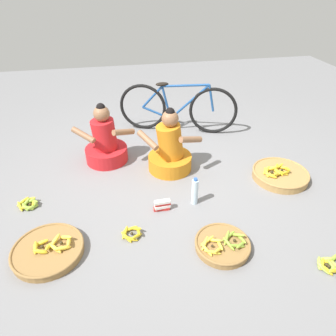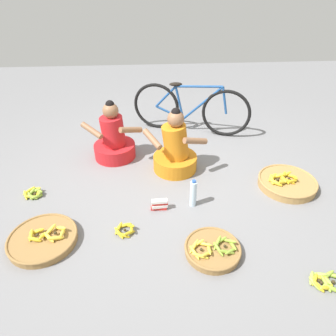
# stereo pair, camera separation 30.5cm
# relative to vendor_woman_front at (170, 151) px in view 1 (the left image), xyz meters

# --- Properties ---
(ground_plane) EXTENTS (10.00, 10.00, 0.00)m
(ground_plane) POSITION_rel_vendor_woman_front_xyz_m (-0.12, -0.30, -0.25)
(ground_plane) COLOR slate
(vendor_woman_front) EXTENTS (0.74, 0.52, 0.79)m
(vendor_woman_front) POSITION_rel_vendor_woman_front_xyz_m (0.00, 0.00, 0.00)
(vendor_woman_front) COLOR orange
(vendor_woman_front) RESTS_ON ground
(vendor_woman_behind) EXTENTS (0.75, 0.52, 0.76)m
(vendor_woman_behind) POSITION_rel_vendor_woman_front_xyz_m (-0.74, 0.34, -0.01)
(vendor_woman_behind) COLOR red
(vendor_woman_behind) RESTS_ON ground
(bicycle_leaning) EXTENTS (1.63, 0.60, 0.73)m
(bicycle_leaning) POSITION_rel_vendor_woman_front_xyz_m (0.30, 0.98, 0.11)
(bicycle_leaning) COLOR black
(bicycle_leaning) RESTS_ON ground
(banana_basket_near_bicycle) EXTENTS (0.61, 0.61, 0.14)m
(banana_basket_near_bicycle) POSITION_rel_vendor_woman_front_xyz_m (-1.28, -1.08, -0.21)
(banana_basket_near_bicycle) COLOR olive
(banana_basket_near_bicycle) RESTS_ON ground
(banana_basket_back_right) EXTENTS (0.49, 0.49, 0.13)m
(banana_basket_back_right) POSITION_rel_vendor_woman_front_xyz_m (0.20, -1.31, -0.21)
(banana_basket_back_right) COLOR olive
(banana_basket_back_right) RESTS_ON ground
(banana_basket_front_center) EXTENTS (0.64, 0.64, 0.17)m
(banana_basket_front_center) POSITION_rel_vendor_woman_front_xyz_m (1.21, -0.44, -0.20)
(banana_basket_front_center) COLOR #A87F47
(banana_basket_front_center) RESTS_ON ground
(loose_bananas_front_right) EXTENTS (0.21, 0.21, 0.09)m
(loose_bananas_front_right) POSITION_rel_vendor_woman_front_xyz_m (-0.56, -1.01, -0.22)
(loose_bananas_front_right) COLOR gold
(loose_bananas_front_right) RESTS_ON ground
(loose_bananas_back_left) EXTENTS (0.30, 0.22, 0.08)m
(loose_bananas_back_left) POSITION_rel_vendor_woman_front_xyz_m (1.02, -1.68, -0.22)
(loose_bananas_back_left) COLOR gold
(loose_bananas_back_left) RESTS_ON ground
(loose_bananas_near_vendor) EXTENTS (0.24, 0.23, 0.08)m
(loose_bananas_near_vendor) POSITION_rel_vendor_woman_front_xyz_m (-1.56, -0.40, -0.22)
(loose_bananas_near_vendor) COLOR yellow
(loose_bananas_near_vendor) RESTS_ON ground
(water_bottle) EXTENTS (0.07, 0.07, 0.31)m
(water_bottle) POSITION_rel_vendor_woman_front_xyz_m (0.12, -0.68, -0.10)
(water_bottle) COLOR silver
(water_bottle) RESTS_ON ground
(packet_carton_stack) EXTENTS (0.17, 0.07, 0.12)m
(packet_carton_stack) POSITION_rel_vendor_woman_front_xyz_m (-0.22, -0.72, -0.19)
(packet_carton_stack) COLOR red
(packet_carton_stack) RESTS_ON ground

